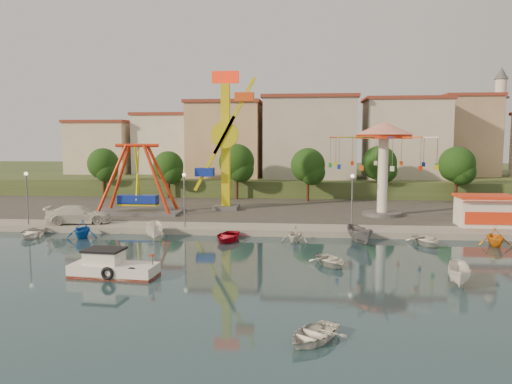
# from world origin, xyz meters

# --- Properties ---
(ground) EXTENTS (200.00, 200.00, 0.00)m
(ground) POSITION_xyz_m (0.00, 0.00, 0.00)
(ground) COLOR #142C39
(ground) RESTS_ON ground
(quay_deck) EXTENTS (200.00, 100.00, 0.60)m
(quay_deck) POSITION_xyz_m (0.00, 62.00, 0.30)
(quay_deck) COLOR #9E998E
(quay_deck) RESTS_ON ground
(asphalt_pad) EXTENTS (90.00, 28.00, 0.01)m
(asphalt_pad) POSITION_xyz_m (0.00, 30.00, 0.60)
(asphalt_pad) COLOR #4C4944
(asphalt_pad) RESTS_ON quay_deck
(hill_terrace) EXTENTS (200.00, 60.00, 3.00)m
(hill_terrace) POSITION_xyz_m (0.00, 67.00, 1.50)
(hill_terrace) COLOR #384C26
(hill_terrace) RESTS_ON ground
(pirate_ship_ride) EXTENTS (10.00, 5.00, 8.00)m
(pirate_ship_ride) POSITION_xyz_m (-15.48, 21.39, 4.39)
(pirate_ship_ride) COLOR #59595E
(pirate_ship_ride) RESTS_ON quay_deck
(kamikaze_tower) EXTENTS (5.34, 3.10, 16.50)m
(kamikaze_tower) POSITION_xyz_m (-5.64, 25.16, 8.55)
(kamikaze_tower) COLOR #59595E
(kamikaze_tower) RESTS_ON quay_deck
(wave_swinger) EXTENTS (11.60, 11.60, 10.40)m
(wave_swinger) POSITION_xyz_m (12.20, 22.36, 8.20)
(wave_swinger) COLOR #59595E
(wave_swinger) RESTS_ON quay_deck
(booth_left) EXTENTS (5.40, 3.78, 3.08)m
(booth_left) POSITION_xyz_m (21.17, 16.49, 2.16)
(booth_left) COLOR white
(booth_left) RESTS_ON quay_deck
(lamp_post_0) EXTENTS (0.14, 0.14, 5.00)m
(lamp_post_0) POSITION_xyz_m (-24.00, 13.00, 3.10)
(lamp_post_0) COLOR #59595E
(lamp_post_0) RESTS_ON quay_deck
(lamp_post_1) EXTENTS (0.14, 0.14, 5.00)m
(lamp_post_1) POSITION_xyz_m (-8.00, 13.00, 3.10)
(lamp_post_1) COLOR #59595E
(lamp_post_1) RESTS_ON quay_deck
(lamp_post_2) EXTENTS (0.14, 0.14, 5.00)m
(lamp_post_2) POSITION_xyz_m (8.00, 13.00, 3.10)
(lamp_post_2) COLOR #59595E
(lamp_post_2) RESTS_ON quay_deck
(tree_0) EXTENTS (4.60, 4.60, 7.19)m
(tree_0) POSITION_xyz_m (-26.00, 36.98, 5.47)
(tree_0) COLOR #382314
(tree_0) RESTS_ON quay_deck
(tree_1) EXTENTS (4.35, 4.35, 6.80)m
(tree_1) POSITION_xyz_m (-16.00, 36.24, 5.20)
(tree_1) COLOR #382314
(tree_1) RESTS_ON quay_deck
(tree_2) EXTENTS (5.02, 5.02, 7.85)m
(tree_2) POSITION_xyz_m (-6.00, 35.81, 5.92)
(tree_2) COLOR #382314
(tree_2) RESTS_ON quay_deck
(tree_3) EXTENTS (4.68, 4.68, 7.32)m
(tree_3) POSITION_xyz_m (4.00, 34.36, 5.55)
(tree_3) COLOR #382314
(tree_3) RESTS_ON quay_deck
(tree_4) EXTENTS (4.86, 4.86, 7.60)m
(tree_4) POSITION_xyz_m (14.00, 37.35, 5.75)
(tree_4) COLOR #382314
(tree_4) RESTS_ON quay_deck
(tree_5) EXTENTS (4.83, 4.83, 7.54)m
(tree_5) POSITION_xyz_m (24.00, 35.54, 5.71)
(tree_5) COLOR #382314
(tree_5) RESTS_ON quay_deck
(building_0) EXTENTS (9.26, 9.53, 11.87)m
(building_0) POSITION_xyz_m (-33.37, 46.06, 8.93)
(building_0) COLOR beige
(building_0) RESTS_ON hill_terrace
(building_1) EXTENTS (12.33, 9.01, 8.63)m
(building_1) POSITION_xyz_m (-21.33, 51.38, 7.32)
(building_1) COLOR silver
(building_1) RESTS_ON hill_terrace
(building_2) EXTENTS (11.95, 9.28, 11.23)m
(building_2) POSITION_xyz_m (-8.19, 51.96, 8.62)
(building_2) COLOR tan
(building_2) RESTS_ON hill_terrace
(building_3) EXTENTS (12.59, 10.50, 9.20)m
(building_3) POSITION_xyz_m (5.60, 48.80, 7.60)
(building_3) COLOR beige
(building_3) RESTS_ON hill_terrace
(building_4) EXTENTS (10.75, 9.23, 9.24)m
(building_4) POSITION_xyz_m (19.07, 52.20, 7.62)
(building_4) COLOR beige
(building_4) RESTS_ON hill_terrace
(building_5) EXTENTS (12.77, 10.96, 11.21)m
(building_5) POSITION_xyz_m (32.37, 50.33, 8.61)
(building_5) COLOR tan
(building_5) RESTS_ON hill_terrace
(minaret) EXTENTS (2.80, 2.80, 18.00)m
(minaret) POSITION_xyz_m (36.00, 54.00, 12.55)
(minaret) COLOR silver
(minaret) RESTS_ON hill_terrace
(cabin_motorboat) EXTENTS (5.90, 2.66, 2.02)m
(cabin_motorboat) POSITION_xyz_m (-9.20, -2.50, 0.54)
(cabin_motorboat) COLOR white
(cabin_motorboat) RESTS_ON ground
(rowboat_a) EXTENTS (3.64, 4.15, 0.72)m
(rowboat_a) POSITION_xyz_m (5.50, 1.85, 0.36)
(rowboat_a) COLOR silver
(rowboat_a) RESTS_ON ground
(rowboat_b) EXTENTS (3.81, 4.08, 0.69)m
(rowboat_b) POSITION_xyz_m (3.98, -12.02, 0.34)
(rowboat_b) COLOR silver
(rowboat_b) RESTS_ON ground
(skiff) EXTENTS (2.20, 3.80, 1.38)m
(skiff) POSITION_xyz_m (13.26, -2.38, 0.69)
(skiff) COLOR white
(skiff) RESTS_ON ground
(van) EXTENTS (6.74, 4.10, 1.82)m
(van) POSITION_xyz_m (-19.21, 14.00, 1.51)
(van) COLOR silver
(van) RESTS_ON quay_deck
(moored_boat_0) EXTENTS (3.69, 4.62, 0.85)m
(moored_boat_0) POSITION_xyz_m (-21.83, 9.80, 0.43)
(moored_boat_0) COLOR white
(moored_boat_0) RESTS_ON ground
(moored_boat_1) EXTENTS (3.24, 3.60, 1.68)m
(moored_boat_1) POSITION_xyz_m (-16.91, 9.80, 0.84)
(moored_boat_1) COLOR blue
(moored_boat_1) RESTS_ON ground
(moored_boat_2) EXTENTS (2.71, 4.43, 1.61)m
(moored_boat_2) POSITION_xyz_m (-10.05, 9.80, 0.80)
(moored_boat_2) COLOR white
(moored_boat_2) RESTS_ON ground
(moored_boat_3) EXTENTS (3.32, 4.38, 0.85)m
(moored_boat_3) POSITION_xyz_m (-3.28, 9.80, 0.43)
(moored_boat_3) COLOR #B60E23
(moored_boat_3) RESTS_ON ground
(moored_boat_4) EXTENTS (2.92, 3.23, 1.48)m
(moored_boat_4) POSITION_xyz_m (2.76, 9.80, 0.74)
(moored_boat_4) COLOR silver
(moored_boat_4) RESTS_ON ground
(moored_boat_5) EXTENTS (2.67, 4.34, 1.57)m
(moored_boat_5) POSITION_xyz_m (8.45, 9.80, 0.79)
(moored_boat_5) COLOR slate
(moored_boat_5) RESTS_ON ground
(moored_boat_6) EXTENTS (3.46, 4.33, 0.80)m
(moored_boat_6) POSITION_xyz_m (14.15, 9.80, 0.40)
(moored_boat_6) COLOR silver
(moored_boat_6) RESTS_ON ground
(moored_boat_7) EXTENTS (2.95, 3.33, 1.63)m
(moored_boat_7) POSITION_xyz_m (19.82, 9.80, 0.82)
(moored_boat_7) COLOR orange
(moored_boat_7) RESTS_ON ground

